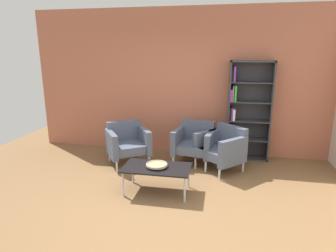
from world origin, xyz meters
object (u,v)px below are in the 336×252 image
coffee_table_low (157,169)px  armchair_corner_red (195,142)px  bookshelf_tall (246,112)px  decorative_bowl (157,165)px  armchair_near_window (222,147)px  armchair_by_bookshelf (127,142)px

coffee_table_low → armchair_corner_red: 1.35m
bookshelf_tall → armchair_corner_red: size_ratio=2.34×
bookshelf_tall → decorative_bowl: size_ratio=5.94×
bookshelf_tall → armchair_near_window: bookshelf_tall is taller
bookshelf_tall → armchair_by_bookshelf: bearing=-161.8°
decorative_bowl → armchair_near_window: 1.41m
bookshelf_tall → armchair_near_window: bearing=-121.1°
bookshelf_tall → armchair_by_bookshelf: size_ratio=2.01×
decorative_bowl → armchair_near_window: armchair_near_window is taller
bookshelf_tall → armchair_corner_red: bookshelf_tall is taller
coffee_table_low → decorative_bowl: size_ratio=3.12×
armchair_by_bookshelf → armchair_corner_red: bearing=-23.0°
decorative_bowl → armchair_corner_red: 1.35m
bookshelf_tall → decorative_bowl: (-1.36, -1.73, -0.50)m
coffee_table_low → armchair_by_bookshelf: (-0.80, 1.02, 0.05)m
bookshelf_tall → armchair_corner_red: 1.15m
coffee_table_low → armchair_corner_red: (0.43, 1.28, 0.05)m
armchair_corner_red → armchair_near_window: bearing=-14.8°
armchair_near_window → coffee_table_low: bearing=-88.3°
decorative_bowl → bookshelf_tall: bearing=51.9°
bookshelf_tall → armchair_near_window: (-0.41, -0.68, -0.52)m
decorative_bowl → coffee_table_low: bearing=-53.1°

